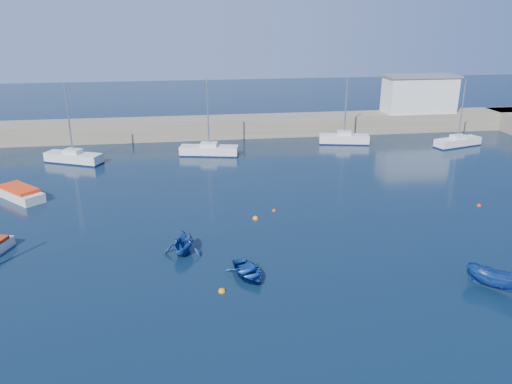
{
  "coord_description": "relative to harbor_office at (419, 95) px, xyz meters",
  "views": [
    {
      "loc": [
        -3.93,
        -21.93,
        15.98
      ],
      "look_at": [
        2.03,
        17.96,
        1.6
      ],
      "focal_mm": 35.0,
      "sensor_mm": 36.0,
      "label": 1
    }
  ],
  "objects": [
    {
      "name": "buoy_3",
      "position": [
        -28.33,
        -30.17,
        -5.1
      ],
      "size": [
        0.5,
        0.5,
        0.5
      ],
      "primitive_type": "sphere",
      "color": "orange",
      "rests_on": "ground"
    },
    {
      "name": "buoy_1",
      "position": [
        -26.48,
        -28.68,
        -5.1
      ],
      "size": [
        0.39,
        0.39,
        0.39
      ],
      "primitive_type": "sphere",
      "color": "#BA300D",
      "rests_on": "ground"
    },
    {
      "name": "dinghy_left",
      "position": [
        -34.3,
        -35.66,
        -4.28
      ],
      "size": [
        3.5,
        3.78,
        1.65
      ],
      "primitive_type": "imported",
      "rotation": [
        0.0,
        0.0,
        -0.3
      ],
      "color": "navy",
      "rests_on": "ground"
    },
    {
      "name": "sailboat_6",
      "position": [
        -30.92,
        -9.64,
        -4.49
      ],
      "size": [
        7.17,
        3.38,
        9.06
      ],
      "rotation": [
        0.0,
        0.0,
        1.35
      ],
      "color": "silver",
      "rests_on": "ground"
    },
    {
      "name": "ground",
      "position": [
        -30.0,
        -46.0,
        -5.1
      ],
      "size": [
        220.0,
        220.0,
        0.0
      ],
      "primitive_type": "plane",
      "color": "#0B1D30",
      "rests_on": "ground"
    },
    {
      "name": "harbor_office",
      "position": [
        0.0,
        0.0,
        0.0
      ],
      "size": [
        10.0,
        4.0,
        5.0
      ],
      "primitive_type": "cube",
      "color": "silver",
      "rests_on": "back_wall"
    },
    {
      "name": "sailboat_5",
      "position": [
        -46.4,
        -10.66,
        -4.47
      ],
      "size": [
        6.81,
        4.53,
        8.79
      ],
      "rotation": [
        0.0,
        0.0,
        1.13
      ],
      "color": "silver",
      "rests_on": "ground"
    },
    {
      "name": "dinghy_center",
      "position": [
        -30.22,
        -39.63,
        -4.75
      ],
      "size": [
        3.21,
        3.86,
        0.69
      ],
      "primitive_type": "imported",
      "rotation": [
        0.0,
        0.0,
        0.28
      ],
      "color": "navy",
      "rests_on": "ground"
    },
    {
      "name": "sailboat_8",
      "position": [
        0.91,
        -10.05,
        -4.51
      ],
      "size": [
        6.68,
        3.55,
        8.45
      ],
      "rotation": [
        0.0,
        0.0,
        1.86
      ],
      "color": "silver",
      "rests_on": "ground"
    },
    {
      "name": "sailboat_7",
      "position": [
        -13.12,
        -6.57,
        -4.43
      ],
      "size": [
        6.63,
        3.12,
        8.54
      ],
      "rotation": [
        0.0,
        0.0,
        1.35
      ],
      "color": "silver",
      "rests_on": "ground"
    },
    {
      "name": "dinghy_right",
      "position": [
        -15.42,
        -43.37,
        -4.43
      ],
      "size": [
        3.28,
        3.45,
        1.34
      ],
      "primitive_type": "imported",
      "rotation": [
        0.0,
        0.0,
        0.73
      ],
      "color": "navy",
      "rests_on": "ground"
    },
    {
      "name": "back_wall",
      "position": [
        -30.0,
        0.0,
        -3.8
      ],
      "size": [
        96.0,
        4.5,
        2.6
      ],
      "primitive_type": "cube",
      "color": "#7B715E",
      "rests_on": "ground"
    },
    {
      "name": "buoy_4",
      "position": [
        -8.3,
        -30.15,
        -5.1
      ],
      "size": [
        0.39,
        0.39,
        0.39
      ],
      "primitive_type": "sphere",
      "color": "#BA300D",
      "rests_on": "ground"
    },
    {
      "name": "motorboat_2",
      "position": [
        -49.04,
        -22.15,
        -4.57
      ],
      "size": [
        5.21,
        5.34,
        1.14
      ],
      "rotation": [
        0.0,
        0.0,
        0.76
      ],
      "color": "silver",
      "rests_on": "ground"
    },
    {
      "name": "buoy_0",
      "position": [
        -32.05,
        -41.26,
        -5.1
      ],
      "size": [
        0.46,
        0.46,
        0.46
      ],
      "primitive_type": "sphere",
      "color": "orange",
      "rests_on": "ground"
    }
  ]
}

